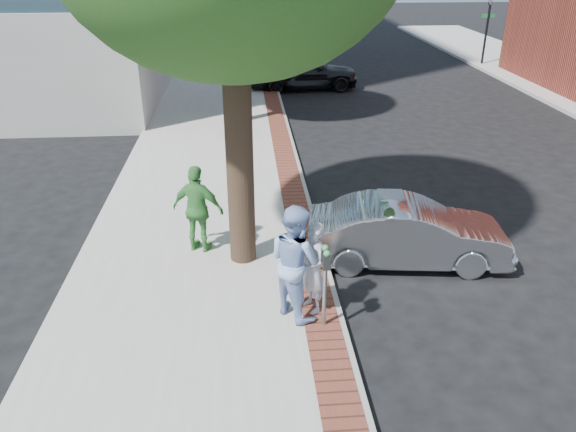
{
  "coord_description": "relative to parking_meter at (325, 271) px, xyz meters",
  "views": [
    {
      "loc": [
        -0.49,
        -8.1,
        5.88
      ],
      "look_at": [
        0.29,
        1.59,
        1.2
      ],
      "focal_mm": 35.0,
      "sensor_mm": 36.0,
      "label": 1
    }
  ],
  "objects": [
    {
      "name": "sedan_silver",
      "position": [
        2.01,
        2.21,
        -0.54
      ],
      "size": [
        4.17,
        1.87,
        1.33
      ],
      "primitive_type": "imported",
      "rotation": [
        0.0,
        0.0,
        1.45
      ],
      "color": "#A6A8AD",
      "rests_on": "ground"
    },
    {
      "name": "signal_far",
      "position": [
        11.78,
        22.48,
        1.05
      ],
      "size": [
        0.7,
        0.15,
        3.8
      ],
      "color": "black",
      "rests_on": "ground"
    },
    {
      "name": "ground",
      "position": [
        -0.72,
        0.48,
        -1.21
      ],
      "size": [
        120.0,
        120.0,
        0.0
      ],
      "primitive_type": "plane",
      "color": "black",
      "rests_on": "ground"
    },
    {
      "name": "person_gray",
      "position": [
        -0.14,
        0.47,
        -0.23
      ],
      "size": [
        0.61,
        0.71,
        1.65
      ],
      "primitive_type": "imported",
      "rotation": [
        0.0,
        0.0,
        -1.15
      ],
      "color": "#B1B1B6",
      "rests_on": "sidewalk"
    },
    {
      "name": "sidewalk",
      "position": [
        -2.22,
        8.48,
        -1.13
      ],
      "size": [
        5.0,
        60.0,
        0.15
      ],
      "primitive_type": "cube",
      "color": "#9E9991",
      "rests_on": "ground"
    },
    {
      "name": "parking_meter",
      "position": [
        0.0,
        0.0,
        0.0
      ],
      "size": [
        0.12,
        0.32,
        1.47
      ],
      "color": "gray",
      "rests_on": "sidewalk"
    },
    {
      "name": "signal_near",
      "position": [
        0.18,
        22.48,
        1.05
      ],
      "size": [
        0.7,
        0.15,
        3.8
      ],
      "color": "black",
      "rests_on": "ground"
    },
    {
      "name": "bg_car",
      "position": [
        1.5,
        17.83,
        -0.37
      ],
      "size": [
        5.02,
        2.28,
        1.67
      ],
      "primitive_type": "imported",
      "rotation": [
        0.0,
        0.0,
        1.63
      ],
      "color": "black",
      "rests_on": "ground"
    },
    {
      "name": "brick_strip",
      "position": [
        -0.02,
        8.48,
        -1.05
      ],
      "size": [
        0.6,
        60.0,
        0.01
      ],
      "primitive_type": "cube",
      "color": "brown",
      "rests_on": "sidewalk"
    },
    {
      "name": "curb",
      "position": [
        0.33,
        8.48,
        -1.13
      ],
      "size": [
        0.1,
        60.0,
        0.15
      ],
      "primitive_type": "cube",
      "color": "gray",
      "rests_on": "ground"
    },
    {
      "name": "person_officer",
      "position": [
        -0.45,
        0.42,
        -0.05
      ],
      "size": [
        1.19,
        1.24,
        2.02
      ],
      "primitive_type": "imported",
      "rotation": [
        0.0,
        0.0,
        2.17
      ],
      "color": "#91ACE0",
      "rests_on": "sidewalk"
    },
    {
      "name": "person_green",
      "position": [
        -2.21,
        2.79,
        -0.13
      ],
      "size": [
        1.17,
        0.8,
        1.85
      ],
      "primitive_type": "imported",
      "rotation": [
        0.0,
        0.0,
        2.79
      ],
      "color": "#439443",
      "rests_on": "sidewalk"
    }
  ]
}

